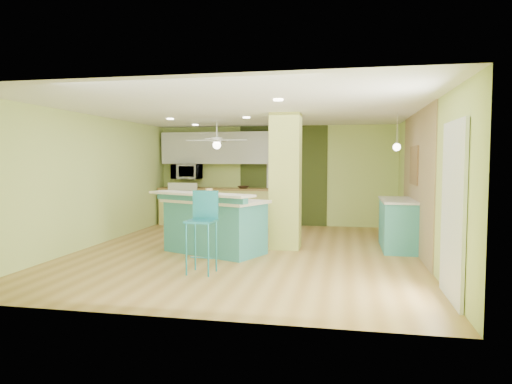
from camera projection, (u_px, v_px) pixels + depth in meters
floor at (246, 252)px, 8.18m from camera, size 6.00×7.00×0.01m
ceiling at (246, 111)px, 8.01m from camera, size 6.00×7.00×0.01m
wall_back at (275, 176)px, 11.53m from camera, size 6.00×0.01×2.50m
wall_front at (172, 199)px, 4.67m from camera, size 6.00×0.01×2.50m
wall_left at (92, 181)px, 8.67m from camera, size 0.01×7.00×2.50m
wall_right at (423, 184)px, 7.52m from camera, size 0.01×7.00×2.50m
wood_panel at (417, 182)px, 8.11m from camera, size 0.02×3.40×2.50m
olive_accent at (283, 176)px, 11.47m from camera, size 2.20×0.02×2.50m
interior_door at (283, 186)px, 11.46m from camera, size 0.82×0.05×2.00m
french_door at (453, 211)px, 5.29m from camera, size 0.04×1.08×2.10m
column at (286, 181)px, 8.46m from camera, size 0.55×0.55×2.50m
kitchen_run at (223, 207)px, 11.53m from camera, size 3.25×0.63×0.94m
stove at (187, 206)px, 11.71m from camera, size 0.76×0.66×1.08m
upper_cabinets at (224, 148)px, 11.55m from camera, size 3.20×0.34×0.80m
microwave at (187, 172)px, 11.65m from camera, size 0.70×0.48×0.39m
ceiling_fan at (217, 141)px, 10.21m from camera, size 1.41×1.41×0.61m
pendant_lamp at (397, 147)px, 8.28m from camera, size 0.14×0.14×0.69m
wall_decor at (414, 165)px, 8.29m from camera, size 0.03×0.90×0.70m
peninsula at (214, 225)px, 8.08m from camera, size 2.19×1.75×1.09m
bar_stool at (203, 218)px, 6.64m from camera, size 0.42×0.42×1.20m
side_counter at (398, 224)px, 8.43m from camera, size 0.61×1.44×0.93m
fruit_bowl at (243, 187)px, 11.30m from camera, size 0.33×0.33×0.07m
canister at (209, 194)px, 8.26m from camera, size 0.13×0.13×0.18m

